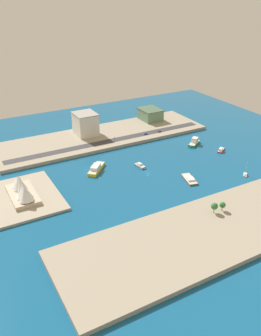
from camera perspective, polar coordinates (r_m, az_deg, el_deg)
name	(u,v)px	position (r m, az deg, el deg)	size (l,w,h in m)	color
ground_plane	(148,173)	(327.88, 2.80, -0.79)	(440.00, 440.00, 0.00)	#145684
quay_west	(220,227)	(261.93, 14.17, -9.19)	(70.00, 240.00, 3.34)	#9E937F
quay_east	(103,136)	(405.50, -4.44, 5.07)	(70.00, 240.00, 3.34)	#9E937F
peninsula_point	(23,197)	(301.70, -16.84, -4.49)	(70.64, 55.80, 2.00)	#A89E89
road_strip	(110,141)	(388.65, -3.24, 4.38)	(10.32, 228.00, 0.15)	#38383D
yacht_sleek_gray	(140,166)	(337.89, 1.53, 0.37)	(13.62, 6.62, 3.59)	#999EA3
ferry_yellow_fast	(96,168)	(332.29, -5.51, -0.04)	(25.29, 24.52, 6.05)	yellow
sailboat_small_white	(245,174)	(339.38, 17.95, -0.99)	(7.56, 7.71, 12.89)	white
barge_flat_brown	(190,179)	(319.05, 9.46, -1.77)	(22.43, 13.07, 3.07)	brown
tugboat_red	(221,150)	(382.57, 14.33, 2.84)	(11.10, 13.42, 3.90)	red
ferry_green_doubledeck	(194,142)	(392.28, 10.21, 4.09)	(15.42, 19.56, 7.66)	#2D8C4C
terminal_long_green	(150,114)	(452.47, 3.16, 8.63)	(28.87, 23.82, 13.72)	slate
hotel_broad_white	(85,124)	(405.56, -7.25, 7.06)	(26.52, 23.65, 24.80)	silver
pickup_red	(159,131)	(413.77, 4.64, 5.90)	(1.97, 4.71, 1.56)	black
hatchback_blue	(146,134)	(405.59, 2.47, 5.52)	(2.10, 4.55, 1.51)	black
traffic_light_waterfront	(115,139)	(382.72, -2.58, 4.72)	(0.36, 0.36, 6.50)	black
opera_landmark	(22,189)	(296.90, -16.99, -3.30)	(39.80, 20.31, 18.01)	#BCAD93
park_tree_cluster	(218,206)	(271.96, 13.82, -5.89)	(5.79, 12.08, 8.20)	brown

